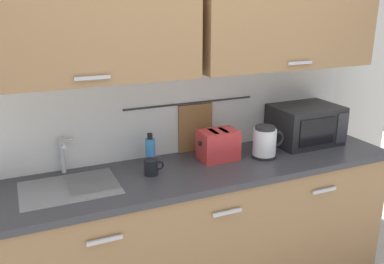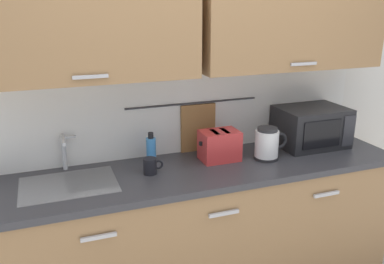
{
  "view_description": "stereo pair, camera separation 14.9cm",
  "coord_description": "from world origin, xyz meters",
  "px_view_note": "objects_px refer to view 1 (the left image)",
  "views": [
    {
      "loc": [
        -1.01,
        -1.8,
        1.87
      ],
      "look_at": [
        -0.06,
        0.33,
        1.12
      ],
      "focal_mm": 38.49,
      "sensor_mm": 36.0,
      "label": 1
    },
    {
      "loc": [
        -0.87,
        -1.86,
        1.87
      ],
      "look_at": [
        -0.06,
        0.33,
        1.12
      ],
      "focal_mm": 38.49,
      "sensor_mm": 36.0,
      "label": 2
    }
  ],
  "objects_px": {
    "toaster": "(218,145)",
    "microwave": "(305,124)",
    "dish_soap_bottle": "(150,150)",
    "mug_near_sink": "(152,167)",
    "electric_kettle": "(265,142)"
  },
  "relations": [
    {
      "from": "electric_kettle",
      "to": "mug_near_sink",
      "type": "height_order",
      "value": "electric_kettle"
    },
    {
      "from": "microwave",
      "to": "dish_soap_bottle",
      "type": "distance_m",
      "value": 1.13
    },
    {
      "from": "electric_kettle",
      "to": "dish_soap_bottle",
      "type": "relative_size",
      "value": 1.16
    },
    {
      "from": "dish_soap_bottle",
      "to": "mug_near_sink",
      "type": "relative_size",
      "value": 1.63
    },
    {
      "from": "microwave",
      "to": "electric_kettle",
      "type": "xyz_separation_m",
      "value": [
        -0.42,
        -0.12,
        -0.03
      ]
    },
    {
      "from": "microwave",
      "to": "dish_soap_bottle",
      "type": "bearing_deg",
      "value": 176.48
    },
    {
      "from": "microwave",
      "to": "mug_near_sink",
      "type": "bearing_deg",
      "value": -175.2
    },
    {
      "from": "microwave",
      "to": "toaster",
      "type": "relative_size",
      "value": 1.8
    },
    {
      "from": "mug_near_sink",
      "to": "toaster",
      "type": "height_order",
      "value": "toaster"
    },
    {
      "from": "toaster",
      "to": "mug_near_sink",
      "type": "bearing_deg",
      "value": -172.19
    },
    {
      "from": "dish_soap_bottle",
      "to": "toaster",
      "type": "bearing_deg",
      "value": -13.94
    },
    {
      "from": "electric_kettle",
      "to": "dish_soap_bottle",
      "type": "height_order",
      "value": "electric_kettle"
    },
    {
      "from": "toaster",
      "to": "dish_soap_bottle",
      "type": "bearing_deg",
      "value": 166.06
    },
    {
      "from": "mug_near_sink",
      "to": "toaster",
      "type": "xyz_separation_m",
      "value": [
        0.47,
        0.06,
        0.05
      ]
    },
    {
      "from": "toaster",
      "to": "microwave",
      "type": "bearing_deg",
      "value": 2.8
    }
  ]
}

